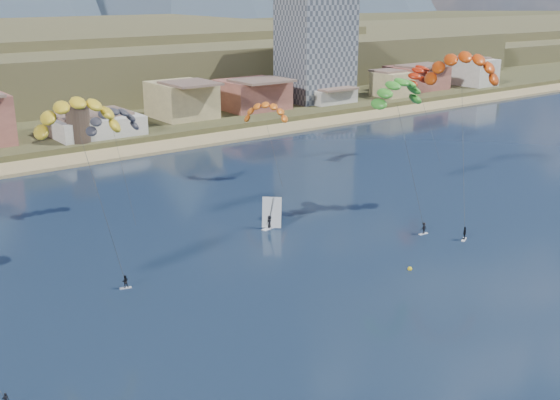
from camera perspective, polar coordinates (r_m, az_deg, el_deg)
name	(u,v)px	position (r m, az deg, el deg)	size (l,w,h in m)	color
ground	(487,387)	(67.35, 17.09, -14.85)	(2400.00, 2400.00, 0.00)	black
beach	(72,160)	(150.10, -17.17, 3.27)	(2200.00, 12.00, 0.90)	tan
foothills	(6,61)	(274.81, -22.17, 10.81)	(940.00, 210.00, 18.00)	brown
apartment_tower	(316,48)	(208.56, 3.03, 12.73)	(20.00, 16.00, 32.00)	gray
watchtower	(78,123)	(157.84, -16.67, 6.27)	(5.82, 5.82, 8.60)	#47382D
kitesurfer_yellow	(77,111)	(87.85, -16.75, 7.22)	(11.62, 13.07, 23.63)	silver
kitesurfer_orange	(463,63)	(113.75, 15.23, 11.08)	(19.40, 19.00, 28.90)	silver
kitesurfer_green	(398,89)	(106.55, 9.97, 9.20)	(10.00, 11.87, 23.10)	silver
distant_kite_dark	(112,116)	(109.50, -13.97, 6.88)	(9.18, 5.93, 18.91)	#262626
distant_kite_orange	(266,109)	(127.94, -1.21, 7.71)	(8.63, 8.38, 16.50)	#262626
distant_kite_red	(418,72)	(146.28, 11.59, 10.54)	(10.18, 7.56, 21.24)	#262626
windsurfer	(270,219)	(102.77, -0.82, -1.60)	(2.81, 3.09, 4.83)	silver
buoy	(410,269)	(90.09, 10.91, -5.74)	(0.62, 0.62, 0.62)	yellow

